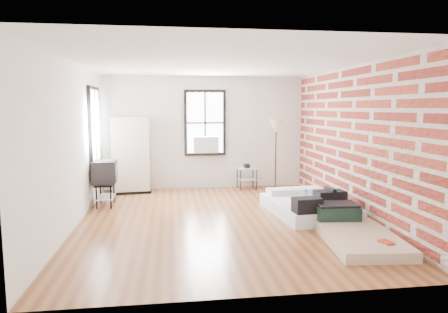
{
  "coord_description": "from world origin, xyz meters",
  "views": [
    {
      "loc": [
        -0.87,
        -7.0,
        2.03
      ],
      "look_at": [
        0.12,
        0.3,
        1.12
      ],
      "focal_mm": 32.0,
      "sensor_mm": 36.0,
      "label": 1
    }
  ],
  "objects": [
    {
      "name": "ground",
      "position": [
        0.0,
        0.0,
        0.0
      ],
      "size": [
        6.0,
        6.0,
        0.0
      ],
      "primitive_type": "plane",
      "color": "brown",
      "rests_on": "ground"
    },
    {
      "name": "room_shell",
      "position": [
        0.23,
        0.36,
        1.74
      ],
      "size": [
        5.02,
        6.02,
        2.8
      ],
      "color": "silver",
      "rests_on": "ground"
    },
    {
      "name": "mattress_main",
      "position": [
        1.75,
        0.17,
        0.16
      ],
      "size": [
        1.54,
        1.98,
        0.6
      ],
      "rotation": [
        0.0,
        0.0,
        0.1
      ],
      "color": "white",
      "rests_on": "ground"
    },
    {
      "name": "mattress_bare",
      "position": [
        1.94,
        -1.23,
        0.13
      ],
      "size": [
        1.2,
        2.02,
        0.42
      ],
      "rotation": [
        0.0,
        0.0,
        -0.1
      ],
      "color": "#C1A98C",
      "rests_on": "ground"
    },
    {
      "name": "wardrobe",
      "position": [
        -1.81,
        2.65,
        0.9
      ],
      "size": [
        0.96,
        0.62,
        1.8
      ],
      "rotation": [
        0.0,
        0.0,
        0.11
      ],
      "color": "black",
      "rests_on": "ground"
    },
    {
      "name": "side_table",
      "position": [
        1.03,
        2.72,
        0.42
      ],
      "size": [
        0.51,
        0.42,
        0.63
      ],
      "rotation": [
        0.0,
        0.0,
        0.09
      ],
      "color": "black",
      "rests_on": "ground"
    },
    {
      "name": "floor_lamp",
      "position": [
        1.74,
        2.65,
        1.5
      ],
      "size": [
        0.37,
        0.37,
        1.74
      ],
      "color": "black",
      "rests_on": "ground"
    },
    {
      "name": "tv_stand",
      "position": [
        -2.21,
        1.38,
        0.67
      ],
      "size": [
        0.48,
        0.67,
        0.94
      ],
      "rotation": [
        0.0,
        0.0,
        0.02
      ],
      "color": "black",
      "rests_on": "ground"
    }
  ]
}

